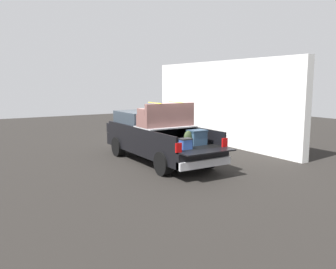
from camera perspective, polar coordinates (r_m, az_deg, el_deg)
ground_plane at (r=13.17m, az=-1.37°, el=-4.41°), size 40.00×40.00×0.00m
pickup_truck at (r=13.29m, az=-2.14°, el=-0.20°), size 6.05×2.06×2.23m
building_facade at (r=17.05m, az=8.21°, el=5.09°), size 9.96×0.36×3.92m
trash_can at (r=17.85m, az=2.08°, el=0.60°), size 0.60×0.60×0.98m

